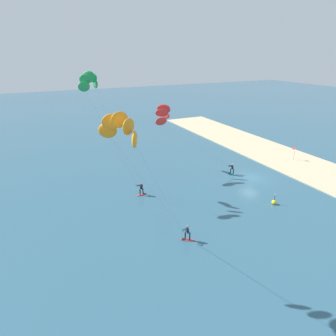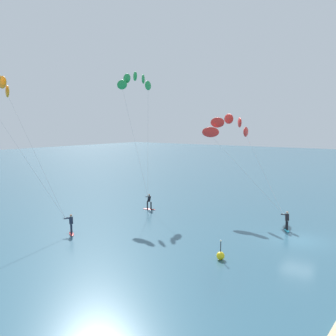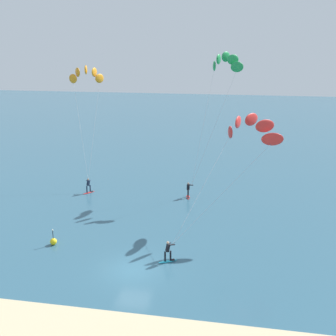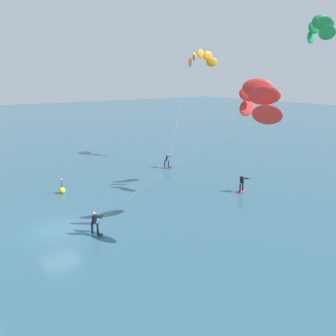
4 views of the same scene
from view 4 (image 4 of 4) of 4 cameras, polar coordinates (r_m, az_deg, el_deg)
name	(u,v)px [view 4 (image 4 of 4)]	position (r m, az deg, el deg)	size (l,w,h in m)	color
ground_plane	(59,230)	(25.77, -17.50, -9.64)	(240.00, 240.00, 0.00)	#2D566B
kitesurfer_nearshore	(250,105)	(22.49, 13.33, 10.07)	(9.29, 11.40, 10.26)	#23ADD1
kitesurfer_mid_water	(199,63)	(44.86, 5.12, 16.75)	(4.95, 8.65, 13.63)	red
kitesurfer_far_out	(315,38)	(33.03, 22.96, 19.11)	(5.58, 7.01, 15.26)	red
marker_buoy	(62,190)	(33.24, -17.00, -3.49)	(0.56, 0.56, 1.38)	yellow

